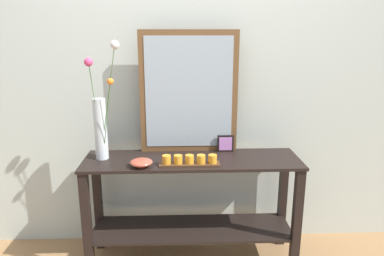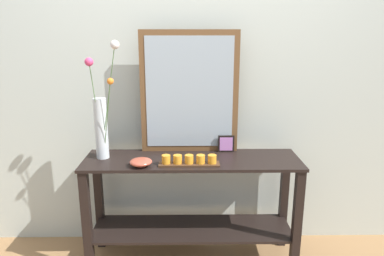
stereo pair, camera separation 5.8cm
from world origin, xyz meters
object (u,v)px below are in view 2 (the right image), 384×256
(tall_vase_left, at_px, (101,121))
(decorative_bowl, at_px, (141,162))
(console_table, at_px, (192,197))
(mirror_leaning, at_px, (189,93))
(candle_tray, at_px, (189,161))
(picture_frame_small, at_px, (226,144))

(tall_vase_left, distance_m, decorative_bowl, 0.39)
(console_table, distance_m, mirror_leaning, 0.73)
(candle_tray, xyz_separation_m, picture_frame_small, (0.26, 0.26, 0.03))
(console_table, xyz_separation_m, decorative_bowl, (-0.33, -0.14, 0.31))
(mirror_leaning, bearing_deg, console_table, -85.04)
(console_table, xyz_separation_m, candle_tray, (-0.02, -0.12, 0.31))
(candle_tray, bearing_deg, picture_frame_small, 44.57)
(decorative_bowl, bearing_deg, console_table, 22.42)
(candle_tray, bearing_deg, console_table, 80.27)
(decorative_bowl, bearing_deg, mirror_leaning, 44.93)
(tall_vase_left, relative_size, candle_tray, 2.00)
(console_table, height_order, tall_vase_left, tall_vase_left)
(mirror_leaning, distance_m, decorative_bowl, 0.59)
(console_table, relative_size, mirror_leaning, 1.72)
(mirror_leaning, relative_size, tall_vase_left, 1.08)
(picture_frame_small, bearing_deg, mirror_leaning, 172.93)
(mirror_leaning, xyz_separation_m, tall_vase_left, (-0.58, -0.16, -0.16))
(candle_tray, relative_size, picture_frame_small, 3.25)
(mirror_leaning, bearing_deg, picture_frame_small, -7.07)
(tall_vase_left, xyz_separation_m, decorative_bowl, (0.27, -0.16, -0.23))
(mirror_leaning, xyz_separation_m, decorative_bowl, (-0.31, -0.31, -0.39))
(console_table, distance_m, decorative_bowl, 0.47)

